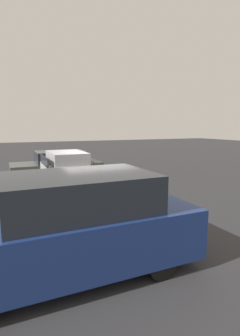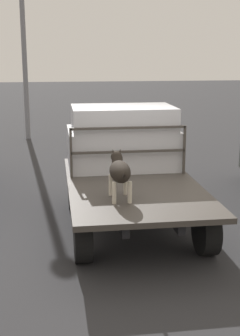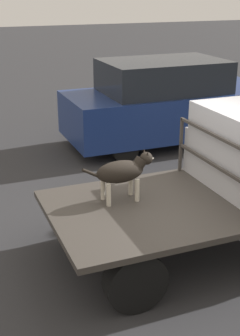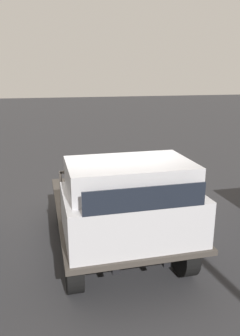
{
  "view_description": "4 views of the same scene",
  "coord_description": "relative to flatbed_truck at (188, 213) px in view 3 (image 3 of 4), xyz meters",
  "views": [
    {
      "loc": [
        3.1,
        9.12,
        2.8
      ],
      "look_at": [
        -0.87,
        0.32,
        1.25
      ],
      "focal_mm": 28.0,
      "sensor_mm": 36.0,
      "label": 1
    },
    {
      "loc": [
        -7.23,
        1.22,
        2.85
      ],
      "look_at": [
        -0.87,
        0.32,
        1.25
      ],
      "focal_mm": 50.0,
      "sensor_mm": 36.0,
      "label": 2
    },
    {
      "loc": [
        -2.97,
        -4.94,
        3.47
      ],
      "look_at": [
        -0.87,
        0.32,
        1.25
      ],
      "focal_mm": 50.0,
      "sensor_mm": 36.0,
      "label": 3
    },
    {
      "loc": [
        5.46,
        -1.23,
        3.15
      ],
      "look_at": [
        -0.87,
        0.32,
        1.25
      ],
      "focal_mm": 35.0,
      "sensor_mm": 36.0,
      "label": 4
    }
  ],
  "objects": [
    {
      "name": "parked_pickup_far",
      "position": [
        2.02,
        4.49,
        0.36
      ],
      "size": [
        4.91,
        1.98,
        1.93
      ],
      "rotation": [
        0.0,
        0.0,
        0.08
      ],
      "color": "black",
      "rests_on": "ground"
    },
    {
      "name": "ground_plane",
      "position": [
        0.0,
        0.0,
        -0.58
      ],
      "size": [
        80.0,
        80.0,
        0.0
      ],
      "primitive_type": "plane",
      "color": "#2D2D30"
    },
    {
      "name": "dog",
      "position": [
        -0.82,
        0.32,
        0.62
      ],
      "size": [
        1.02,
        0.29,
        0.67
      ],
      "rotation": [
        0.0,
        0.0,
        -0.01
      ],
      "color": "beige",
      "rests_on": "flatbed_truck"
    },
    {
      "name": "flatbed_truck",
      "position": [
        0.0,
        0.0,
        0.0
      ],
      "size": [
        3.76,
        2.09,
        0.79
      ],
      "color": "black",
      "rests_on": "ground"
    },
    {
      "name": "truck_headboard",
      "position": [
        0.38,
        0.0,
        0.78
      ],
      "size": [
        0.04,
        1.97,
        0.85
      ],
      "color": "#3D3833",
      "rests_on": "flatbed_truck"
    }
  ]
}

